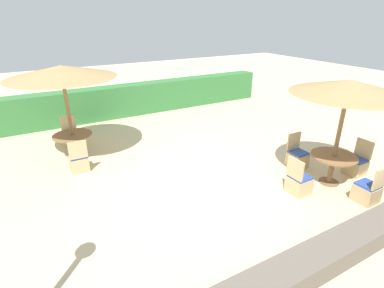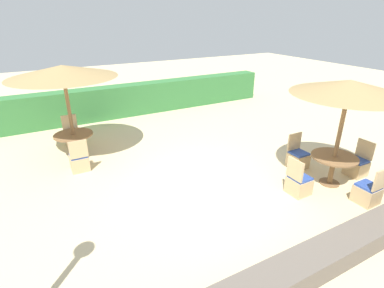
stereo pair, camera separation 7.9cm
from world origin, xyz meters
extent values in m
plane|color=beige|center=(0.00, 0.00, 0.00)|extent=(40.00, 40.00, 0.00)
cube|color=#387A3D|center=(0.00, 6.39, 0.63)|extent=(13.00, 0.70, 1.26)
cube|color=#6B6056|center=(0.00, -3.17, 0.20)|extent=(10.00, 0.56, 0.40)
cylinder|color=olive|center=(-2.47, 3.29, 1.30)|extent=(0.10, 0.10, 2.59)
cone|color=tan|center=(-2.47, 3.29, 2.51)|extent=(2.88, 2.88, 0.32)
cylinder|color=olive|center=(-2.47, 3.29, 0.01)|extent=(0.48, 0.48, 0.03)
cylinder|color=olive|center=(-2.47, 3.29, 0.33)|extent=(0.12, 0.12, 0.66)
cylinder|color=olive|center=(-2.47, 3.29, 0.68)|extent=(1.10, 1.10, 0.04)
cube|color=tan|center=(-2.41, 4.28, 0.20)|extent=(0.46, 0.46, 0.40)
cube|color=#2D4CA8|center=(-2.41, 4.28, 0.43)|extent=(0.42, 0.42, 0.05)
cube|color=tan|center=(-2.41, 4.49, 0.69)|extent=(0.46, 0.04, 0.48)
cube|color=tan|center=(-2.53, 2.34, 0.20)|extent=(0.46, 0.46, 0.40)
cube|color=#2D4CA8|center=(-2.53, 2.34, 0.43)|extent=(0.42, 0.42, 0.05)
cube|color=tan|center=(-2.53, 2.13, 0.69)|extent=(0.46, 0.04, 0.48)
cylinder|color=olive|center=(2.84, -1.41, 1.26)|extent=(0.10, 0.10, 2.52)
cone|color=tan|center=(2.84, -1.41, 2.44)|extent=(2.54, 2.54, 0.32)
cylinder|color=olive|center=(2.84, -1.41, 0.01)|extent=(0.48, 0.48, 0.03)
cylinder|color=olive|center=(2.84, -1.41, 0.36)|extent=(0.12, 0.12, 0.71)
cylinder|color=olive|center=(2.84, -1.41, 0.73)|extent=(1.08, 1.08, 0.04)
cube|color=tan|center=(2.79, -0.39, 0.20)|extent=(0.46, 0.46, 0.40)
cube|color=#2D4CA8|center=(2.79, -0.39, 0.43)|extent=(0.42, 0.42, 0.05)
cube|color=tan|center=(2.79, -0.18, 0.69)|extent=(0.46, 0.04, 0.48)
cube|color=tan|center=(1.80, -1.36, 0.20)|extent=(0.46, 0.46, 0.40)
cube|color=#2D4CA8|center=(1.80, -1.36, 0.43)|extent=(0.42, 0.42, 0.05)
cube|color=tan|center=(1.59, -1.36, 0.69)|extent=(0.04, 0.46, 0.48)
cube|color=tan|center=(3.80, -1.44, 0.20)|extent=(0.46, 0.46, 0.40)
cube|color=#2D4CA8|center=(3.80, -1.44, 0.43)|extent=(0.42, 0.42, 0.05)
cube|color=tan|center=(4.01, -1.44, 0.69)|extent=(0.04, 0.46, 0.48)
cube|color=tan|center=(2.85, -2.35, 0.20)|extent=(0.46, 0.46, 0.40)
cube|color=#2D4CA8|center=(2.85, -2.35, 0.43)|extent=(0.42, 0.42, 0.05)
cube|color=tan|center=(2.85, -2.56, 0.69)|extent=(0.46, 0.04, 0.48)
camera|label=1|loc=(-3.38, -5.42, 3.93)|focal=28.00mm
camera|label=2|loc=(-3.32, -5.46, 3.93)|focal=28.00mm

